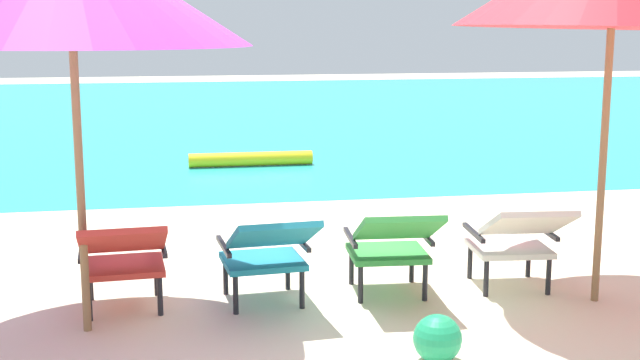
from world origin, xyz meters
TOP-DOWN VIEW (x-y plane):
  - ground_plane at (0.00, 4.00)m, footprint 40.00×40.00m
  - ocean_band at (0.00, 12.10)m, footprint 40.00×18.00m
  - swim_buoy at (0.00, 5.39)m, footprint 1.60×0.18m
  - lounge_chair_far_left at (-1.36, -0.17)m, footprint 0.59×0.90m
  - lounge_chair_near_left at (-0.44, -0.21)m, footprint 0.61×0.92m
  - lounge_chair_near_right at (0.40, -0.16)m, footprint 0.59×0.91m
  - lounge_chair_far_right at (1.28, -0.19)m, footprint 0.61×0.92m
  - beach_ball at (0.37, -1.25)m, footprint 0.27×0.27m

SIDE VIEW (x-z plane):
  - ground_plane at x=0.00m, z-range 0.00..0.00m
  - ocean_band at x=0.00m, z-range 0.00..0.01m
  - swim_buoy at x=0.00m, z-range 0.01..0.19m
  - beach_ball at x=0.37m, z-range 0.00..0.27m
  - lounge_chair_far_left at x=-1.36m, z-range 0.06..0.75m
  - lounge_chair_near_left at x=-0.44m, z-range 0.06..0.75m
  - lounge_chair_near_right at x=0.40m, z-range 0.06..0.75m
  - lounge_chair_far_right at x=1.28m, z-range 0.06..0.75m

